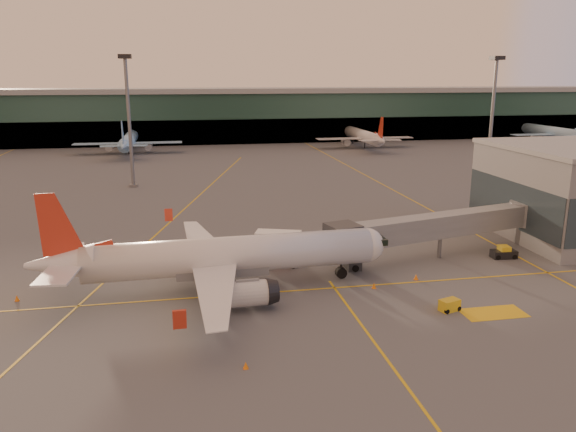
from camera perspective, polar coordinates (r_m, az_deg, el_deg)
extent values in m
plane|color=#4C4F54|center=(54.08, 0.97, -9.57)|extent=(600.00, 600.00, 0.00)
cube|color=gold|center=(58.60, -0.03, -7.64)|extent=(80.00, 0.25, 0.01)
cube|color=gold|center=(95.98, -10.38, 0.80)|extent=(31.30, 115.98, 0.01)
cube|color=gold|center=(126.96, 7.88, 4.13)|extent=(0.25, 160.00, 0.01)
cube|color=gold|center=(48.36, 8.91, -12.76)|extent=(0.25, 30.00, 0.01)
cube|color=gold|center=(56.93, 20.13, -9.23)|extent=(6.00, 3.00, 0.01)
cube|color=#19382D|center=(191.25, -7.79, 9.87)|extent=(400.00, 18.00, 16.00)
cube|color=gray|center=(190.82, -7.87, 12.51)|extent=(400.00, 20.00, 1.60)
cube|color=black|center=(183.12, -7.59, 8.44)|extent=(400.00, 1.00, 8.00)
cube|color=slate|center=(85.92, 26.88, 2.03)|extent=(18.00, 22.00, 12.00)
cube|color=#2D3D47|center=(81.01, 21.76, 1.18)|extent=(0.30, 21.60, 6.00)
cylinder|color=slate|center=(115.28, -15.81, 9.00)|extent=(0.70, 0.70, 25.00)
cube|color=black|center=(114.96, -16.25, 15.31)|extent=(2.40, 2.40, 0.80)
cube|color=slate|center=(116.90, -15.41, 3.02)|extent=(1.60, 1.60, 0.50)
cylinder|color=slate|center=(128.57, 20.00, 9.17)|extent=(0.70, 0.70, 25.00)
cube|color=black|center=(128.29, 20.49, 14.81)|extent=(2.40, 2.40, 0.80)
cube|color=slate|center=(130.03, 19.55, 3.79)|extent=(1.60, 1.60, 0.50)
cylinder|color=silver|center=(58.16, -5.74, -3.92)|extent=(29.68, 5.00, 3.79)
sphere|color=silver|center=(61.66, 8.01, -2.94)|extent=(3.72, 3.72, 3.72)
cube|color=black|center=(61.91, 8.96, -2.44)|extent=(1.81, 2.53, 0.66)
cone|color=silver|center=(58.50, -22.11, -4.52)|extent=(6.63, 3.87, 3.60)
cube|color=silver|center=(55.37, -22.24, -5.46)|extent=(3.65, 6.40, 0.19)
cylinder|color=silver|center=(53.59, -4.10, -7.86)|extent=(4.06, 2.63, 2.47)
cylinder|color=black|center=(56.63, -7.53, -7.64)|extent=(1.76, 1.40, 1.71)
cylinder|color=black|center=(56.44, -7.55, -7.15)|extent=(0.34, 0.34, 1.04)
cube|color=silver|center=(61.47, -21.35, -3.48)|extent=(4.11, 6.58, 0.19)
cylinder|color=silver|center=(64.33, -5.73, -4.09)|extent=(4.06, 2.63, 2.47)
cylinder|color=black|center=(61.23, -7.99, -5.96)|extent=(1.76, 1.40, 1.71)
cylinder|color=black|center=(61.05, -8.01, -5.50)|extent=(0.34, 0.34, 1.04)
cube|color=slate|center=(58.44, -6.77, -5.14)|extent=(9.48, 3.42, 1.52)
cylinder|color=black|center=(61.64, 5.40, -5.74)|extent=(1.22, 0.81, 1.19)
cube|color=slate|center=(70.43, 15.27, -0.90)|extent=(27.97, 9.47, 2.70)
cube|color=#2D3035|center=(63.16, 5.59, -2.17)|extent=(4.13, 4.13, 3.00)
cube|color=#2D3035|center=(65.26, 6.58, -4.31)|extent=(1.60, 2.40, 2.40)
cylinder|color=black|center=(64.53, 6.85, -5.29)|extent=(0.80, 0.40, 0.80)
cylinder|color=black|center=(66.51, 6.28, -4.68)|extent=(0.80, 0.40, 0.80)
cylinder|color=slate|center=(71.15, 15.13, -2.99)|extent=(0.50, 0.50, 2.79)
cylinder|color=slate|center=(80.09, 23.03, 0.25)|extent=(4.40, 4.40, 3.00)
cylinder|color=slate|center=(80.73, 22.85, -1.61)|extent=(2.40, 2.40, 2.79)
cube|color=maroon|center=(66.18, -0.75, -4.43)|extent=(3.43, 2.98, 1.35)
cube|color=silver|center=(65.58, -0.99, -2.67)|extent=(5.67, 3.82, 2.52)
cylinder|color=black|center=(65.52, -2.30, -4.89)|extent=(0.87, 0.56, 0.81)
cylinder|color=black|center=(65.03, 0.52, -5.03)|extent=(0.87, 0.56, 0.81)
cube|color=gold|center=(55.98, 16.09, -8.69)|extent=(2.12, 1.64, 1.12)
cylinder|color=black|center=(55.31, 15.85, -9.32)|extent=(0.51, 0.36, 0.47)
cylinder|color=black|center=(56.31, 16.95, -8.98)|extent=(0.51, 0.36, 0.47)
cube|color=black|center=(73.66, 21.06, -3.63)|extent=(3.06, 1.80, 0.95)
cube|color=gold|center=(73.48, 21.11, -3.14)|extent=(1.32, 1.48, 0.78)
cylinder|color=black|center=(72.66, 20.56, -3.97)|extent=(0.63, 0.31, 0.61)
cylinder|color=black|center=(73.60, 22.01, -3.87)|extent=(0.63, 0.31, 0.61)
cone|color=orange|center=(63.23, 12.88, -6.05)|extent=(0.50, 0.50, 0.64)
cube|color=orange|center=(63.33, 12.86, -6.30)|extent=(0.43, 0.43, 0.03)
cone|color=orange|center=(62.22, -25.83, -7.52)|extent=(0.46, 0.46, 0.59)
cube|color=orange|center=(62.32, -25.81, -7.75)|extent=(0.40, 0.40, 0.03)
cone|color=orange|center=(44.31, -4.32, -14.88)|extent=(0.44, 0.44, 0.56)
cube|color=orange|center=(44.44, -4.31, -15.18)|extent=(0.38, 0.38, 0.03)
cone|color=orange|center=(75.29, -9.00, -2.60)|extent=(0.48, 0.48, 0.60)
cube|color=orange|center=(75.37, -8.99, -2.81)|extent=(0.41, 0.41, 0.03)
cone|color=orange|center=(59.93, 8.73, -7.00)|extent=(0.48, 0.48, 0.61)
cube|color=orange|center=(60.04, 8.72, -7.26)|extent=(0.41, 0.41, 0.03)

